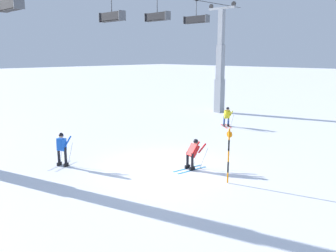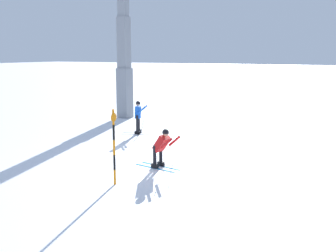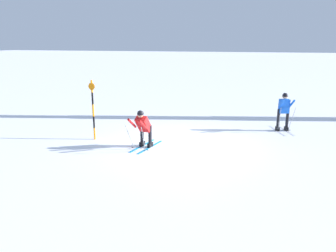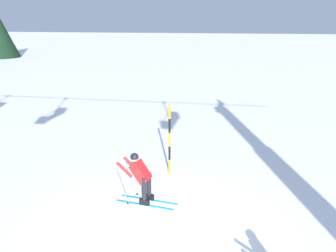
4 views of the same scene
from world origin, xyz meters
TOP-DOWN VIEW (x-y plane):
  - ground_plane at (0.00, 0.00)m, footprint 260.00×260.00m
  - skier_carving_main at (0.78, -1.21)m, footprint 1.82×0.83m
  - lift_tower_far at (15.40, 7.81)m, footprint 0.72×2.91m
  - chairlift_seat_nearest at (-3.74, 7.81)m, footprint 0.61×2.23m
  - chairlift_seat_second at (2.90, 7.81)m, footprint 0.61×2.24m
  - chairlift_seat_middle at (7.10, 7.81)m, footprint 0.61×2.27m
  - chairlift_seat_fourth at (11.67, 7.81)m, footprint 0.61×2.45m
  - trail_marker_pole at (0.37, -3.53)m, footprint 0.07×0.28m
  - skier_distant_uphill at (10.30, 3.38)m, footprint 1.36×1.56m
  - skier_distant_downhill at (-3.42, 3.74)m, footprint 1.79×1.13m

SIDE VIEW (x-z plane):
  - ground_plane at x=0.00m, z-range 0.00..0.00m
  - skier_carving_main at x=0.78m, z-range 0.04..1.66m
  - skier_distant_uphill at x=10.30m, z-range 0.06..1.73m
  - skier_distant_downhill at x=-3.42m, z-range 0.13..1.86m
  - trail_marker_pole at x=0.37m, z-range 0.09..2.50m
  - lift_tower_far at x=15.40m, z-range -0.80..9.26m
  - chairlift_seat_second at x=2.90m, z-range 6.78..9.12m
  - chairlift_seat_nearest at x=-3.74m, z-range 6.96..9.18m
  - chairlift_seat_middle at x=7.10m, z-range 7.22..9.26m
  - chairlift_seat_fourth at x=11.67m, z-range 7.37..9.30m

